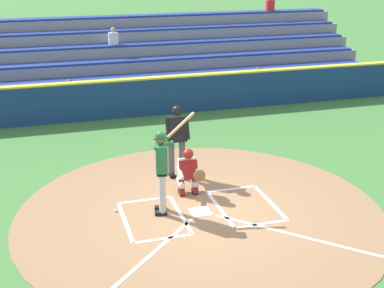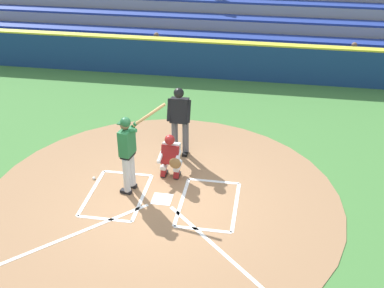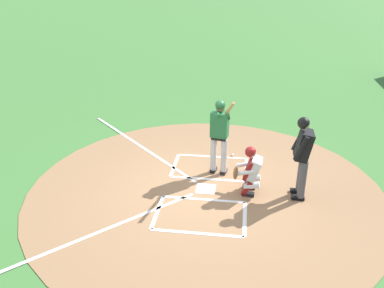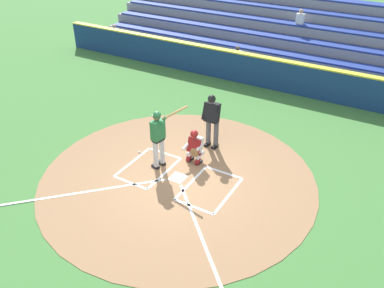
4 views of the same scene
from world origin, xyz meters
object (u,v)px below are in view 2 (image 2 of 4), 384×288
object	(u,v)px
plate_umpire	(180,117)
batter	(128,149)
baseball	(94,178)
catcher	(171,155)

from	to	relation	value
plate_umpire	batter	bearing A→B (deg)	65.90
plate_umpire	baseball	xyz separation A→B (m)	(1.80, 1.51, -1.04)
batter	baseball	size ratio (longest dim) A/B	28.76
catcher	plate_umpire	xyz separation A→B (m)	(-0.01, -1.07, 0.49)
batter	catcher	bearing A→B (deg)	-137.20
catcher	plate_umpire	size ratio (longest dim) A/B	0.61
catcher	batter	bearing A→B (deg)	42.80
baseball	batter	bearing A→B (deg)	163.33
batter	plate_umpire	bearing A→B (deg)	-114.10
catcher	plate_umpire	distance (m)	1.17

